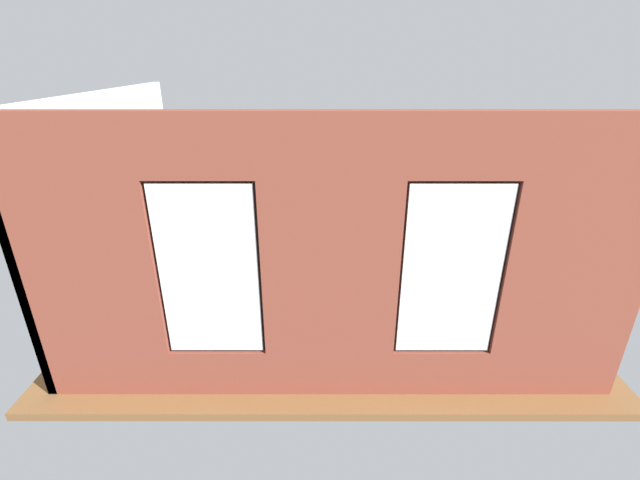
% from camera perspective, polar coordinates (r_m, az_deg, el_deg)
% --- Properties ---
extents(ground_plane, '(7.03, 5.70, 0.10)m').
position_cam_1_polar(ground_plane, '(7.30, 0.83, -6.34)').
color(ground_plane, brown).
extents(brick_wall_with_windows, '(6.43, 0.30, 3.12)m').
position_cam_1_polar(brick_wall_with_windows, '(4.36, 1.37, -4.11)').
color(brick_wall_with_windows, brown).
rests_on(brick_wall_with_windows, ground_plane).
extents(white_wall_right, '(0.10, 4.70, 3.12)m').
position_cam_1_polar(white_wall_right, '(7.15, -25.42, 4.79)').
color(white_wall_right, silver).
rests_on(white_wall_right, ground_plane).
extents(couch_by_window, '(1.75, 0.87, 0.80)m').
position_cam_1_polar(couch_by_window, '(5.55, -1.25, -12.20)').
color(couch_by_window, black).
rests_on(couch_by_window, ground_plane).
extents(couch_left, '(0.99, 2.10, 0.80)m').
position_cam_1_polar(couch_left, '(7.34, 20.96, -4.46)').
color(couch_left, black).
rests_on(couch_left, ground_plane).
extents(coffee_table, '(1.26, 0.86, 0.45)m').
position_cam_1_polar(coffee_table, '(6.89, -2.04, -4.01)').
color(coffee_table, '#A87547').
rests_on(coffee_table, ground_plane).
extents(cup_ceramic, '(0.07, 0.07, 0.09)m').
position_cam_1_polar(cup_ceramic, '(6.98, 0.85, -2.72)').
color(cup_ceramic, silver).
rests_on(cup_ceramic, coffee_table).
extents(candle_jar, '(0.08, 0.08, 0.13)m').
position_cam_1_polar(candle_jar, '(6.72, -1.28, -3.61)').
color(candle_jar, '#B7333D').
rests_on(candle_jar, coffee_table).
extents(table_plant_small, '(0.16, 0.16, 0.26)m').
position_cam_1_polar(table_plant_small, '(6.81, -2.06, -2.56)').
color(table_plant_small, brown).
rests_on(table_plant_small, coffee_table).
extents(remote_silver, '(0.17, 0.14, 0.02)m').
position_cam_1_polar(remote_silver, '(6.77, -5.30, -3.99)').
color(remote_silver, '#B2B2B7').
rests_on(remote_silver, coffee_table).
extents(remote_black, '(0.18, 0.08, 0.02)m').
position_cam_1_polar(remote_black, '(6.97, -3.32, -3.12)').
color(remote_black, black).
rests_on(remote_black, coffee_table).
extents(media_console, '(1.16, 0.42, 0.53)m').
position_cam_1_polar(media_console, '(8.12, -19.87, -2.12)').
color(media_console, black).
rests_on(media_console, ground_plane).
extents(tv_flatscreen, '(1.23, 0.20, 0.87)m').
position_cam_1_polar(tv_flatscreen, '(7.86, -20.56, 2.54)').
color(tv_flatscreen, black).
rests_on(tv_flatscreen, media_console).
extents(papasan_chair, '(1.15, 1.15, 0.71)m').
position_cam_1_polar(papasan_chair, '(8.40, -0.95, 1.59)').
color(papasan_chair, olive).
rests_on(papasan_chair, ground_plane).
extents(potted_plant_near_tv, '(1.17, 1.19, 1.34)m').
position_cam_1_polar(potted_plant_near_tv, '(6.85, -18.92, -1.87)').
color(potted_plant_near_tv, beige).
rests_on(potted_plant_near_tv, ground_plane).
extents(potted_plant_beside_window_right, '(0.85, 0.89, 1.19)m').
position_cam_1_polar(potted_plant_beside_window_right, '(5.60, -21.78, -8.07)').
color(potted_plant_beside_window_right, beige).
rests_on(potted_plant_beside_window_right, ground_plane).
extents(potted_plant_between_couches, '(0.76, 0.94, 1.23)m').
position_cam_1_polar(potted_plant_between_couches, '(5.60, 12.69, -9.65)').
color(potted_plant_between_couches, brown).
rests_on(potted_plant_between_couches, ground_plane).
extents(potted_plant_by_left_couch, '(0.26, 0.26, 0.49)m').
position_cam_1_polar(potted_plant_by_left_couch, '(8.50, 15.14, -0.03)').
color(potted_plant_by_left_couch, gray).
rests_on(potted_plant_by_left_couch, ground_plane).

